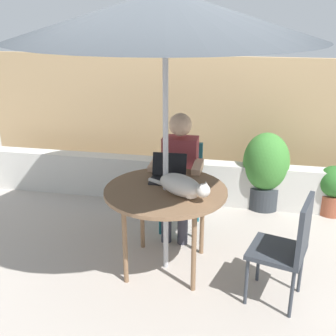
{
  "coord_description": "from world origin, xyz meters",
  "views": [
    {
      "loc": [
        0.63,
        -3.16,
        2.16
      ],
      "look_at": [
        0.0,
        0.1,
        0.9
      ],
      "focal_mm": 45.44,
      "sensor_mm": 36.0,
      "label": 1
    }
  ],
  "objects_px": {
    "patio_table": "(166,196)",
    "person_seated": "(179,169)",
    "chair_empty": "(289,243)",
    "potted_plant_by_chair": "(334,188)",
    "laptop": "(169,172)",
    "potted_plant_near_fence": "(266,168)",
    "chair_occupied": "(181,179)",
    "cat": "(183,186)",
    "patio_umbrella": "(165,15)"
  },
  "relations": [
    {
      "from": "chair_occupied",
      "to": "patio_table",
      "type": "bearing_deg",
      "value": -90.0
    },
    {
      "from": "potted_plant_by_chair",
      "to": "patio_table",
      "type": "bearing_deg",
      "value": -139.23
    },
    {
      "from": "patio_table",
      "to": "chair_empty",
      "type": "relative_size",
      "value": 1.16
    },
    {
      "from": "patio_table",
      "to": "potted_plant_near_fence",
      "type": "height_order",
      "value": "potted_plant_near_fence"
    },
    {
      "from": "person_seated",
      "to": "potted_plant_by_chair",
      "type": "distance_m",
      "value": 1.8
    },
    {
      "from": "patio_umbrella",
      "to": "potted_plant_by_chair",
      "type": "distance_m",
      "value": 2.78
    },
    {
      "from": "chair_empty",
      "to": "laptop",
      "type": "distance_m",
      "value": 1.17
    },
    {
      "from": "patio_table",
      "to": "potted_plant_near_fence",
      "type": "relative_size",
      "value": 1.17
    },
    {
      "from": "cat",
      "to": "potted_plant_near_fence",
      "type": "distance_m",
      "value": 1.7
    },
    {
      "from": "patio_umbrella",
      "to": "laptop",
      "type": "distance_m",
      "value": 1.31
    },
    {
      "from": "chair_occupied",
      "to": "chair_empty",
      "type": "height_order",
      "value": "same"
    },
    {
      "from": "patio_table",
      "to": "chair_occupied",
      "type": "height_order",
      "value": "chair_occupied"
    },
    {
      "from": "potted_plant_near_fence",
      "to": "potted_plant_by_chair",
      "type": "bearing_deg",
      "value": -2.31
    },
    {
      "from": "laptop",
      "to": "potted_plant_near_fence",
      "type": "relative_size",
      "value": 0.35
    },
    {
      "from": "patio_table",
      "to": "potted_plant_near_fence",
      "type": "xyz_separation_m",
      "value": [
        0.86,
        1.41,
        -0.22
      ]
    },
    {
      "from": "chair_occupied",
      "to": "potted_plant_near_fence",
      "type": "xyz_separation_m",
      "value": [
        0.86,
        0.6,
        -0.04
      ]
    },
    {
      "from": "cat",
      "to": "person_seated",
      "type": "bearing_deg",
      "value": 101.79
    },
    {
      "from": "patio_umbrella",
      "to": "laptop",
      "type": "relative_size",
      "value": 7.54
    },
    {
      "from": "cat",
      "to": "potted_plant_near_fence",
      "type": "xyz_separation_m",
      "value": [
        0.7,
        1.51,
        -0.36
      ]
    },
    {
      "from": "laptop",
      "to": "patio_table",
      "type": "bearing_deg",
      "value": -84.99
    },
    {
      "from": "patio_umbrella",
      "to": "person_seated",
      "type": "relative_size",
      "value": 1.89
    },
    {
      "from": "patio_umbrella",
      "to": "chair_occupied",
      "type": "xyz_separation_m",
      "value": [
        0.0,
        0.81,
        -1.59
      ]
    },
    {
      "from": "patio_table",
      "to": "person_seated",
      "type": "distance_m",
      "value": 0.66
    },
    {
      "from": "chair_occupied",
      "to": "cat",
      "type": "xyz_separation_m",
      "value": [
        0.16,
        -0.91,
        0.32
      ]
    },
    {
      "from": "patio_table",
      "to": "laptop",
      "type": "relative_size",
      "value": 3.34
    },
    {
      "from": "patio_umbrella",
      "to": "laptop",
      "type": "bearing_deg",
      "value": 95.01
    },
    {
      "from": "chair_occupied",
      "to": "potted_plant_by_chair",
      "type": "relative_size",
      "value": 1.59
    },
    {
      "from": "chair_empty",
      "to": "person_seated",
      "type": "bearing_deg",
      "value": 136.65
    },
    {
      "from": "patio_table",
      "to": "person_seated",
      "type": "height_order",
      "value": "person_seated"
    },
    {
      "from": "cat",
      "to": "chair_empty",
      "type": "bearing_deg",
      "value": -12.21
    },
    {
      "from": "laptop",
      "to": "potted_plant_by_chair",
      "type": "bearing_deg",
      "value": 35.44
    },
    {
      "from": "potted_plant_by_chair",
      "to": "chair_occupied",
      "type": "bearing_deg",
      "value": -160.52
    },
    {
      "from": "chair_empty",
      "to": "laptop",
      "type": "relative_size",
      "value": 2.87
    },
    {
      "from": "chair_occupied",
      "to": "potted_plant_by_chair",
      "type": "bearing_deg",
      "value": 19.48
    },
    {
      "from": "potted_plant_near_fence",
      "to": "potted_plant_by_chair",
      "type": "xyz_separation_m",
      "value": [
        0.74,
        -0.03,
        -0.17
      ]
    },
    {
      "from": "potted_plant_near_fence",
      "to": "potted_plant_by_chair",
      "type": "distance_m",
      "value": 0.76
    },
    {
      "from": "person_seated",
      "to": "laptop",
      "type": "bearing_deg",
      "value": -92.65
    },
    {
      "from": "person_seated",
      "to": "potted_plant_near_fence",
      "type": "distance_m",
      "value": 1.16
    },
    {
      "from": "patio_table",
      "to": "chair_empty",
      "type": "xyz_separation_m",
      "value": [
        0.99,
        -0.28,
        -0.17
      ]
    },
    {
      "from": "chair_occupied",
      "to": "chair_empty",
      "type": "bearing_deg",
      "value": -47.78
    },
    {
      "from": "cat",
      "to": "laptop",
      "type": "bearing_deg",
      "value": 118.51
    },
    {
      "from": "potted_plant_near_fence",
      "to": "laptop",
      "type": "bearing_deg",
      "value": -126.59
    },
    {
      "from": "laptop",
      "to": "potted_plant_by_chair",
      "type": "relative_size",
      "value": 0.55
    },
    {
      "from": "chair_empty",
      "to": "potted_plant_by_chair",
      "type": "xyz_separation_m",
      "value": [
        0.61,
        1.66,
        -0.21
      ]
    },
    {
      "from": "chair_occupied",
      "to": "laptop",
      "type": "bearing_deg",
      "value": -91.94
    },
    {
      "from": "chair_empty",
      "to": "person_seated",
      "type": "distance_m",
      "value": 1.38
    },
    {
      "from": "cat",
      "to": "patio_table",
      "type": "bearing_deg",
      "value": 147.46
    },
    {
      "from": "person_seated",
      "to": "chair_occupied",
      "type": "bearing_deg",
      "value": 90.0
    },
    {
      "from": "patio_table",
      "to": "potted_plant_by_chair",
      "type": "xyz_separation_m",
      "value": [
        1.6,
        1.38,
        -0.39
      ]
    },
    {
      "from": "patio_table",
      "to": "patio_umbrella",
      "type": "height_order",
      "value": "patio_umbrella"
    }
  ]
}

